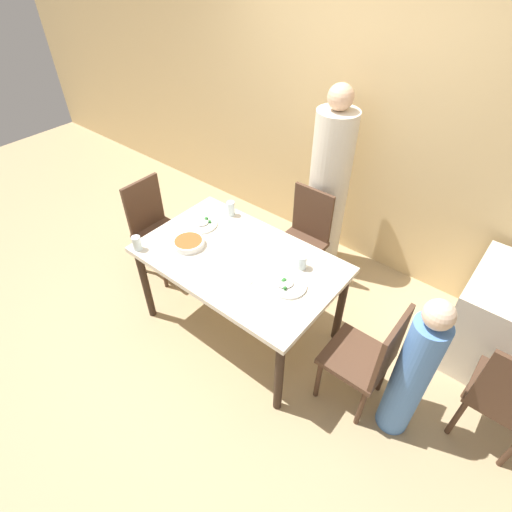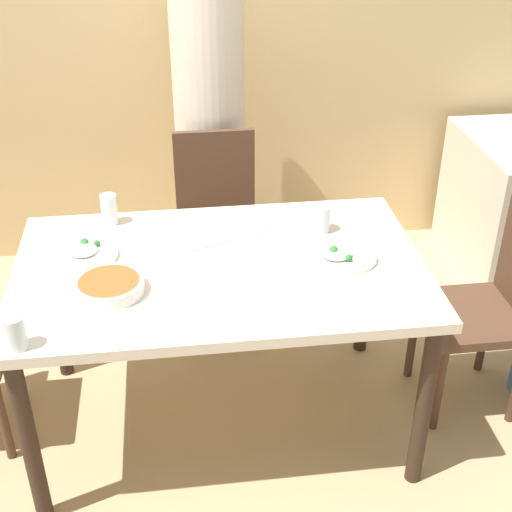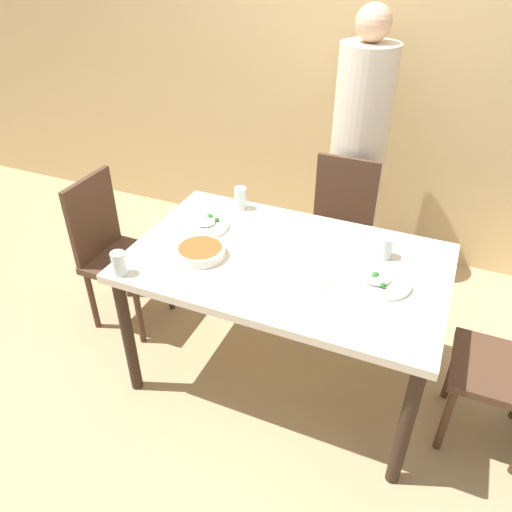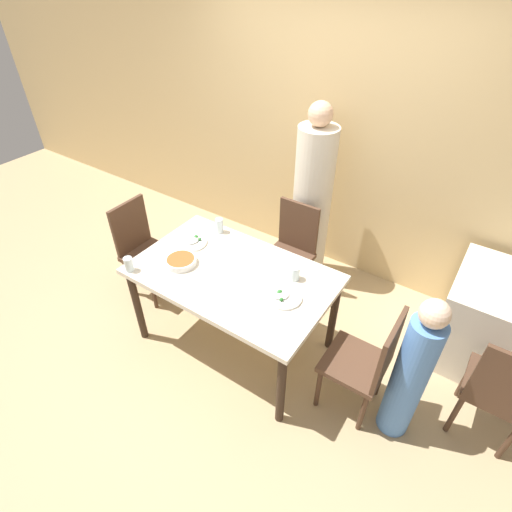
{
  "view_description": "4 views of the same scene",
  "coord_description": "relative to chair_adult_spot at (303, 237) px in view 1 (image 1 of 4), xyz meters",
  "views": [
    {
      "loc": [
        1.48,
        -1.61,
        2.67
      ],
      "look_at": [
        0.11,
        0.06,
        0.79
      ],
      "focal_mm": 28.0,
      "sensor_mm": 36.0,
      "label": 1
    },
    {
      "loc": [
        -0.15,
        -2.19,
        2.11
      ],
      "look_at": [
        0.13,
        -0.05,
        0.82
      ],
      "focal_mm": 50.0,
      "sensor_mm": 36.0,
      "label": 2
    },
    {
      "loc": [
        0.63,
        -1.82,
        2.08
      ],
      "look_at": [
        -0.12,
        -0.09,
        0.8
      ],
      "focal_mm": 35.0,
      "sensor_mm": 36.0,
      "label": 3
    },
    {
      "loc": [
        1.39,
        -1.75,
        2.67
      ],
      "look_at": [
        0.15,
        0.09,
        0.92
      ],
      "focal_mm": 28.0,
      "sensor_mm": 36.0,
      "label": 4
    }
  ],
  "objects": [
    {
      "name": "chair_adult_spot",
      "position": [
        0.0,
        0.0,
        0.0
      ],
      "size": [
        0.4,
        0.4,
        0.92
      ],
      "color": "#4C3323",
      "rests_on": "ground_plane"
    },
    {
      "name": "glass_water_short",
      "position": [
        -0.7,
        -1.2,
        0.32
      ],
      "size": [
        0.07,
        0.07,
        0.11
      ],
      "color": "silver",
      "rests_on": "dining_table"
    },
    {
      "name": "person_adult",
      "position": [
        0.0,
        0.34,
        0.3
      ],
      "size": [
        0.35,
        0.35,
        1.72
      ],
      "color": "beige",
      "rests_on": "ground_plane"
    },
    {
      "name": "person_child",
      "position": [
        1.3,
        -0.78,
        0.08
      ],
      "size": [
        0.21,
        0.21,
        1.2
      ],
      "color": "#5184D1",
      "rests_on": "ground_plane"
    },
    {
      "name": "wall_back",
      "position": [
        -0.05,
        0.71,
        0.86
      ],
      "size": [
        10.0,
        0.06,
        2.7
      ],
      "color": "tan",
      "rests_on": "ground_plane"
    },
    {
      "name": "glass_water_tall",
      "position": [
        0.36,
        -0.6,
        0.32
      ],
      "size": [
        0.07,
        0.07,
        0.11
      ],
      "color": "silver",
      "rests_on": "dining_table"
    },
    {
      "name": "napkin_folded",
      "position": [
        0.12,
        -0.96,
        0.27
      ],
      "size": [
        0.14,
        0.14,
        0.01
      ],
      "color": "white",
      "rests_on": "dining_table"
    },
    {
      "name": "fork_steel",
      "position": [
        -0.06,
        -0.65,
        0.27
      ],
      "size": [
        0.17,
        0.08,
        0.01
      ],
      "color": "silver",
      "rests_on": "dining_table"
    },
    {
      "name": "dining_table",
      "position": [
        -0.05,
        -0.8,
        0.19
      ],
      "size": [
        1.48,
        0.91,
        0.76
      ],
      "color": "beige",
      "rests_on": "ground_plane"
    },
    {
      "name": "ground_plane",
      "position": [
        -0.05,
        -0.8,
        -0.49
      ],
      "size": [
        10.0,
        10.0,
        0.0
      ],
      "primitive_type": "plane",
      "color": "tan"
    },
    {
      "name": "bowl_curry",
      "position": [
        -0.44,
        -0.93,
        0.29
      ],
      "size": [
        0.24,
        0.24,
        0.05
      ],
      "color": "white",
      "rests_on": "dining_table"
    },
    {
      "name": "glass_water_center",
      "position": [
        -0.46,
        -0.43,
        0.33
      ],
      "size": [
        0.06,
        0.06,
        0.12
      ],
      "color": "silver",
      "rests_on": "dining_table"
    },
    {
      "name": "spoon_steel",
      "position": [
        0.15,
        -0.57,
        0.27
      ],
      "size": [
        0.18,
        0.07,
        0.01
      ],
      "color": "silver",
      "rests_on": "dining_table"
    },
    {
      "name": "chair_empty_left",
      "position": [
        -1.13,
        -0.73,
        0.0
      ],
      "size": [
        0.4,
        0.4,
        0.92
      ],
      "rotation": [
        0.0,
        0.0,
        1.57
      ],
      "color": "#4C3323",
      "rests_on": "ground_plane"
    },
    {
      "name": "chair_background",
      "position": [
        1.8,
        -0.52,
        0.0
      ],
      "size": [
        0.4,
        0.4,
        0.92
      ],
      "rotation": [
        0.0,
        0.0,
        3.14
      ],
      "color": "#4C3323",
      "rests_on": "ground_plane"
    },
    {
      "name": "plate_rice_child",
      "position": [
        -0.54,
        -0.69,
        0.28
      ],
      "size": [
        0.25,
        0.25,
        0.05
      ],
      "color": "white",
      "rests_on": "dining_table"
    },
    {
      "name": "plate_rice_adult",
      "position": [
        0.39,
        -0.81,
        0.28
      ],
      "size": [
        0.25,
        0.25,
        0.05
      ],
      "color": "white",
      "rests_on": "dining_table"
    },
    {
      "name": "chair_child_spot",
      "position": [
        1.03,
        -0.78,
        0.0
      ],
      "size": [
        0.4,
        0.4,
        0.92
      ],
      "rotation": [
        0.0,
        0.0,
        -1.57
      ],
      "color": "#4C3323",
      "rests_on": "ground_plane"
    }
  ]
}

